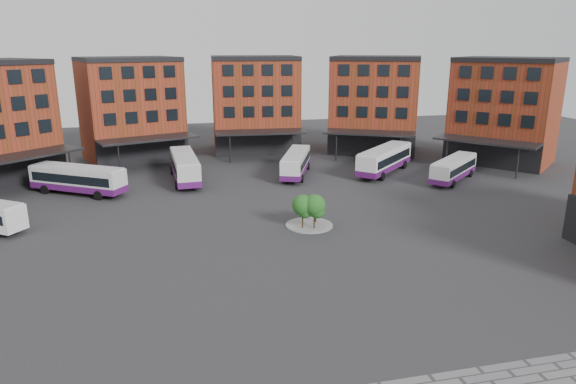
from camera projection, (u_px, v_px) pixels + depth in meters
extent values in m
plane|color=#28282B|center=(327.00, 284.00, 36.14)|extent=(160.00, 160.00, 0.00)
cube|color=black|center=(15.00, 170.00, 60.59)|extent=(10.00, 9.07, 4.00)
cube|color=black|center=(7.00, 109.00, 58.49)|extent=(8.60, 7.77, 8.00)
cube|color=black|center=(23.00, 156.00, 58.75)|extent=(12.61, 11.97, 0.25)
cylinder|color=black|center=(71.00, 167.00, 61.90)|extent=(0.20, 0.20, 4.00)
cube|color=maroon|center=(131.00, 111.00, 74.30)|extent=(15.55, 13.69, 14.00)
cube|color=black|center=(144.00, 150.00, 71.74)|extent=(12.45, 4.71, 4.00)
cube|color=black|center=(127.00, 59.00, 72.28)|extent=(15.65, 13.97, 0.60)
cube|color=black|center=(141.00, 99.00, 69.58)|extent=(10.87, 3.87, 8.00)
cube|color=black|center=(148.00, 139.00, 69.28)|extent=(13.72, 8.39, 0.25)
cylinder|color=black|center=(119.00, 160.00, 66.04)|extent=(0.20, 0.20, 4.00)
cylinder|color=black|center=(186.00, 152.00, 70.69)|extent=(0.20, 0.20, 4.00)
cube|color=maroon|center=(255.00, 106.00, 80.66)|extent=(13.67, 10.88, 14.00)
cube|color=black|center=(259.00, 143.00, 77.44)|extent=(13.00, 1.41, 4.00)
cube|color=black|center=(254.00, 58.00, 78.64)|extent=(13.69, 11.18, 0.60)
cube|color=black|center=(258.00, 95.00, 75.26)|extent=(11.42, 0.95, 8.00)
cube|color=black|center=(260.00, 132.00, 74.66)|extent=(13.28, 5.30, 0.25)
cylinder|color=black|center=(230.00, 149.00, 72.81)|extent=(0.20, 0.20, 4.00)
cylinder|color=black|center=(293.00, 147.00, 74.20)|extent=(0.20, 0.20, 4.00)
cube|color=maroon|center=(375.00, 106.00, 79.93)|extent=(16.12, 14.81, 14.00)
cube|color=black|center=(371.00, 143.00, 76.79)|extent=(11.81, 6.35, 4.00)
cube|color=black|center=(377.00, 58.00, 77.91)|extent=(16.26, 15.08, 0.60)
cube|color=black|center=(373.00, 95.00, 74.61)|extent=(10.26, 5.33, 8.00)
cube|color=black|center=(370.00, 133.00, 74.04)|extent=(13.58, 9.82, 0.25)
cylinder|color=black|center=(336.00, 147.00, 73.96)|extent=(0.20, 0.20, 4.00)
cylinder|color=black|center=(401.00, 150.00, 71.87)|extent=(0.20, 0.20, 4.00)
cube|color=maroon|center=(504.00, 113.00, 72.23)|extent=(16.02, 16.39, 14.00)
cube|color=black|center=(490.00, 153.00, 69.88)|extent=(8.74, 10.28, 4.00)
cube|color=black|center=(510.00, 59.00, 70.20)|extent=(16.25, 16.58, 0.60)
cube|color=black|center=(496.00, 100.00, 67.73)|extent=(7.47, 8.86, 8.00)
cube|color=black|center=(486.00, 141.00, 67.52)|extent=(11.73, 12.79, 0.25)
cylinder|color=black|center=(446.00, 154.00, 69.31)|extent=(0.20, 0.20, 4.00)
cylinder|color=black|center=(518.00, 163.00, 64.07)|extent=(0.20, 0.20, 4.00)
cylinder|color=gray|center=(309.00, 225.00, 47.79)|extent=(4.40, 4.40, 0.12)
cylinder|color=#332114|center=(303.00, 220.00, 46.85)|extent=(0.14, 0.14, 1.61)
sphere|color=#23541C|center=(303.00, 205.00, 46.45)|extent=(1.96, 1.96, 1.96)
sphere|color=#23541C|center=(305.00, 211.00, 46.48)|extent=(1.37, 1.37, 1.37)
cylinder|color=#332114|center=(316.00, 217.00, 48.37)|extent=(0.14, 0.14, 1.23)
sphere|color=#23541C|center=(316.00, 206.00, 48.07)|extent=(1.56, 1.56, 1.56)
sphere|color=#23541C|center=(318.00, 210.00, 48.07)|extent=(1.09, 1.09, 1.09)
cylinder|color=#332114|center=(314.00, 221.00, 46.69)|extent=(0.14, 0.14, 1.64)
sphere|color=#23541C|center=(315.00, 205.00, 46.28)|extent=(2.01, 2.01, 2.01)
sphere|color=#23541C|center=(317.00, 211.00, 46.32)|extent=(1.41, 1.41, 1.41)
cylinder|color=black|center=(15.00, 225.00, 46.58)|extent=(0.90, 0.74, 0.90)
cube|color=silver|center=(78.00, 178.00, 57.50)|extent=(10.96, 8.25, 2.53)
cube|color=black|center=(78.00, 177.00, 57.45)|extent=(10.23, 7.81, 0.98)
cube|color=silver|center=(76.00, 167.00, 57.14)|extent=(10.53, 7.92, 0.12)
cube|color=black|center=(38.00, 172.00, 59.19)|extent=(1.27, 1.92, 1.13)
cube|color=#541562|center=(79.00, 186.00, 57.75)|extent=(11.02, 8.31, 0.72)
cylinder|color=black|center=(45.00, 190.00, 57.84)|extent=(1.04, 0.81, 1.03)
cylinder|color=black|center=(62.00, 184.00, 60.18)|extent=(1.04, 0.81, 1.03)
cylinder|color=black|center=(98.00, 196.00, 55.55)|extent=(1.04, 0.81, 1.03)
cylinder|color=black|center=(113.00, 189.00, 57.89)|extent=(1.04, 0.81, 1.03)
cube|color=silver|center=(185.00, 166.00, 63.04)|extent=(3.32, 11.93, 2.63)
cube|color=black|center=(185.00, 164.00, 62.99)|extent=(3.33, 10.99, 1.02)
cube|color=silver|center=(184.00, 155.00, 62.67)|extent=(3.18, 11.45, 0.13)
cube|color=black|center=(180.00, 155.00, 68.33)|extent=(2.28, 0.24, 1.18)
cube|color=#541562|center=(185.00, 173.00, 63.30)|extent=(3.36, 11.97, 0.75)
cylinder|color=black|center=(172.00, 170.00, 66.54)|extent=(0.38, 1.09, 1.07)
cylinder|color=black|center=(193.00, 169.00, 67.27)|extent=(0.38, 1.09, 1.07)
cylinder|color=black|center=(177.00, 185.00, 59.58)|extent=(0.38, 1.09, 1.07)
cylinder|color=black|center=(200.00, 183.00, 60.30)|extent=(0.38, 1.09, 1.07)
cube|color=silver|center=(296.00, 162.00, 65.80)|extent=(6.25, 10.89, 2.39)
cube|color=black|center=(296.00, 161.00, 65.75)|extent=(5.98, 10.11, 0.93)
cube|color=silver|center=(296.00, 153.00, 65.45)|extent=(6.00, 10.45, 0.12)
cube|color=black|center=(301.00, 152.00, 70.75)|extent=(1.97, 0.88, 1.07)
cube|color=#541562|center=(296.00, 169.00, 66.03)|extent=(6.30, 10.94, 0.68)
cylinder|color=black|center=(290.00, 165.00, 69.58)|extent=(0.63, 1.02, 0.98)
cylinder|color=black|center=(308.00, 166.00, 69.24)|extent=(0.63, 1.02, 0.98)
cylinder|color=black|center=(282.00, 178.00, 63.05)|extent=(0.63, 1.02, 0.98)
cylinder|color=black|center=(302.00, 179.00, 62.70)|extent=(0.63, 1.02, 0.98)
cube|color=white|center=(385.00, 159.00, 66.94)|extent=(10.47, 10.25, 2.66)
cube|color=black|center=(385.00, 157.00, 66.88)|extent=(9.82, 9.63, 1.03)
cube|color=silver|center=(385.00, 148.00, 66.55)|extent=(10.05, 9.84, 0.13)
cube|color=black|center=(401.00, 149.00, 71.61)|extent=(1.69, 1.74, 1.19)
cube|color=#541562|center=(384.00, 166.00, 67.20)|extent=(10.53, 10.31, 0.76)
cylinder|color=black|center=(386.00, 162.00, 71.11)|extent=(1.01, 0.99, 1.09)
cylinder|color=black|center=(404.00, 165.00, 69.70)|extent=(1.01, 0.99, 1.09)
cylinder|color=black|center=(362.00, 174.00, 64.94)|extent=(1.01, 0.99, 1.09)
cylinder|color=black|center=(382.00, 176.00, 63.53)|extent=(1.01, 0.99, 1.09)
cube|color=silver|center=(454.00, 168.00, 63.14)|extent=(9.24, 8.35, 2.26)
cube|color=black|center=(454.00, 167.00, 63.09)|extent=(8.66, 7.87, 0.88)
cube|color=silver|center=(455.00, 159.00, 62.81)|extent=(8.87, 8.02, 0.11)
cube|color=black|center=(467.00, 159.00, 66.94)|extent=(1.36, 1.57, 1.02)
cube|color=#541562|center=(453.00, 174.00, 63.36)|extent=(9.30, 8.41, 0.65)
cylinder|color=black|center=(453.00, 171.00, 66.64)|extent=(0.88, 0.81, 0.92)
cylinder|color=black|center=(471.00, 173.00, 65.32)|extent=(0.88, 0.81, 0.92)
cylinder|color=black|center=(434.00, 181.00, 61.61)|extent=(0.88, 0.81, 0.92)
cylinder|color=black|center=(453.00, 184.00, 60.29)|extent=(0.88, 0.81, 0.92)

